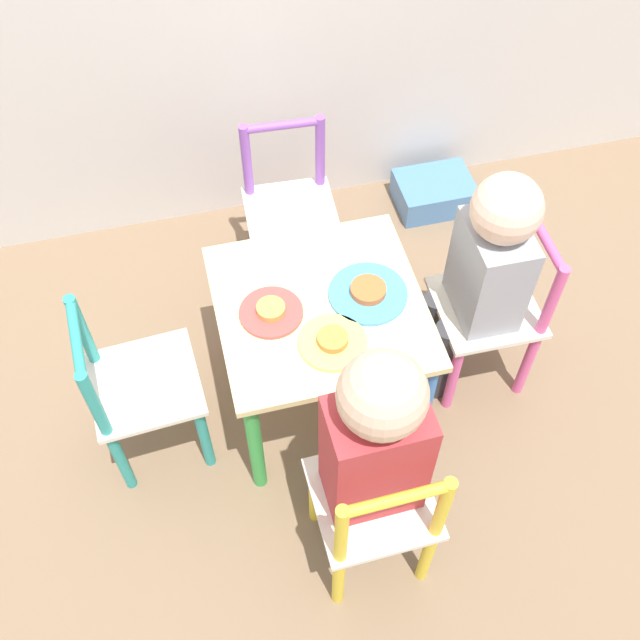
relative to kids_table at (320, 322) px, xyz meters
name	(u,v)px	position (x,y,z in m)	size (l,w,h in m)	color
ground_plane	(320,395)	(0.00, 0.00, -0.35)	(6.00, 6.00, 0.00)	#7F664C
kids_table	(320,322)	(0.00, 0.00, 0.00)	(0.50, 0.50, 0.42)	beige
chair_pink	(493,310)	(0.47, -0.01, -0.09)	(0.26, 0.26, 0.53)	silver
chair_yellow	(375,512)	(0.01, -0.47, -0.09)	(0.27, 0.27, 0.53)	silver
chair_teal	(137,390)	(-0.47, -0.03, -0.09)	(0.28, 0.28, 0.53)	silver
chair_purple	(290,213)	(0.03, 0.47, -0.09)	(0.27, 0.27, 0.53)	silver
child_right	(483,270)	(0.41, -0.01, 0.09)	(0.22, 0.20, 0.73)	#38383D
child_front	(373,444)	(0.01, -0.41, 0.12)	(0.20, 0.22, 0.78)	#38383D
plate_right	(368,293)	(0.12, 0.00, 0.08)	(0.19, 0.19, 0.03)	#4C9EE0
plate_front	(333,342)	(0.00, -0.12, 0.08)	(0.16, 0.16, 0.03)	#EADB66
plate_left	(271,311)	(-0.12, 0.00, 0.08)	(0.15, 0.15, 0.03)	#E54C47
storage_bin	(434,192)	(0.56, 0.66, -0.30)	(0.25, 0.19, 0.10)	#4C7FB7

